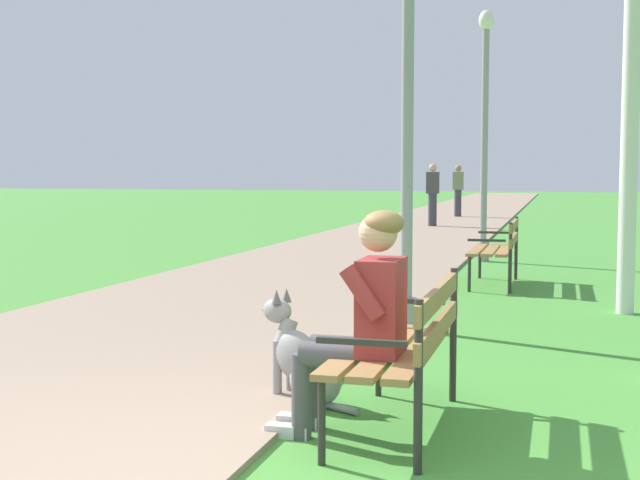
{
  "coord_description": "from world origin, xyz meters",
  "views": [
    {
      "loc": [
        1.35,
        -3.52,
        1.46
      ],
      "look_at": [
        -0.53,
        3.22,
        0.9
      ],
      "focal_mm": 48.6,
      "sensor_mm": 36.0,
      "label": 1
    }
  ],
  "objects_px": {
    "park_bench_near": "(406,340)",
    "lamp_post_mid": "(485,133)",
    "park_bench_mid": "(499,246)",
    "dog_grey": "(303,362)",
    "lamp_post_near": "(408,61)",
    "pedestrian_distant": "(433,195)",
    "person_seated_on_near_bench": "(362,315)",
    "pedestrian_further_distant": "(458,191)"
  },
  "relations": [
    {
      "from": "park_bench_near",
      "to": "lamp_post_mid",
      "type": "relative_size",
      "value": 0.37
    },
    {
      "from": "park_bench_mid",
      "to": "dog_grey",
      "type": "relative_size",
      "value": 1.96
    },
    {
      "from": "lamp_post_near",
      "to": "pedestrian_distant",
      "type": "relative_size",
      "value": 2.87
    },
    {
      "from": "dog_grey",
      "to": "lamp_post_near",
      "type": "distance_m",
      "value": 3.45
    },
    {
      "from": "park_bench_mid",
      "to": "pedestrian_distant",
      "type": "xyz_separation_m",
      "value": [
        -2.47,
        11.2,
        0.33
      ]
    },
    {
      "from": "person_seated_on_near_bench",
      "to": "pedestrian_further_distant",
      "type": "bearing_deg",
      "value": 95.29
    },
    {
      "from": "dog_grey",
      "to": "lamp_post_mid",
      "type": "distance_m",
      "value": 9.21
    },
    {
      "from": "park_bench_mid",
      "to": "pedestrian_further_distant",
      "type": "distance_m",
      "value": 16.3
    },
    {
      "from": "park_bench_near",
      "to": "lamp_post_near",
      "type": "distance_m",
      "value": 3.66
    },
    {
      "from": "lamp_post_mid",
      "to": "pedestrian_further_distant",
      "type": "relative_size",
      "value": 2.43
    },
    {
      "from": "park_bench_mid",
      "to": "pedestrian_distant",
      "type": "relative_size",
      "value": 0.91
    },
    {
      "from": "park_bench_mid",
      "to": "dog_grey",
      "type": "bearing_deg",
      "value": -97.38
    },
    {
      "from": "pedestrian_distant",
      "to": "pedestrian_further_distant",
      "type": "relative_size",
      "value": 1.0
    },
    {
      "from": "park_bench_mid",
      "to": "lamp_post_mid",
      "type": "xyz_separation_m",
      "value": [
        -0.46,
        2.97,
        1.56
      ]
    },
    {
      "from": "park_bench_mid",
      "to": "dog_grey",
      "type": "height_order",
      "value": "park_bench_mid"
    },
    {
      "from": "park_bench_near",
      "to": "pedestrian_further_distant",
      "type": "height_order",
      "value": "pedestrian_further_distant"
    },
    {
      "from": "person_seated_on_near_bench",
      "to": "lamp_post_mid",
      "type": "relative_size",
      "value": 0.31
    },
    {
      "from": "park_bench_mid",
      "to": "park_bench_near",
      "type": "bearing_deg",
      "value": -90.57
    },
    {
      "from": "lamp_post_mid",
      "to": "pedestrian_distant",
      "type": "xyz_separation_m",
      "value": [
        -2.01,
        8.23,
        -1.23
      ]
    },
    {
      "from": "person_seated_on_near_bench",
      "to": "lamp_post_near",
      "type": "relative_size",
      "value": 0.26
    },
    {
      "from": "person_seated_on_near_bench",
      "to": "dog_grey",
      "type": "distance_m",
      "value": 0.9
    },
    {
      "from": "park_bench_mid",
      "to": "person_seated_on_near_bench",
      "type": "bearing_deg",
      "value": -92.34
    },
    {
      "from": "pedestrian_distant",
      "to": "park_bench_mid",
      "type": "bearing_deg",
      "value": -77.58
    },
    {
      "from": "pedestrian_further_distant",
      "to": "lamp_post_mid",
      "type": "bearing_deg",
      "value": -81.67
    },
    {
      "from": "park_bench_near",
      "to": "dog_grey",
      "type": "distance_m",
      "value": 0.86
    },
    {
      "from": "park_bench_mid",
      "to": "lamp_post_near",
      "type": "height_order",
      "value": "lamp_post_near"
    },
    {
      "from": "lamp_post_near",
      "to": "pedestrian_distant",
      "type": "distance_m",
      "value": 14.79
    },
    {
      "from": "dog_grey",
      "to": "lamp_post_near",
      "type": "height_order",
      "value": "lamp_post_near"
    },
    {
      "from": "dog_grey",
      "to": "pedestrian_further_distant",
      "type": "height_order",
      "value": "pedestrian_further_distant"
    },
    {
      "from": "park_bench_near",
      "to": "lamp_post_mid",
      "type": "bearing_deg",
      "value": 92.38
    },
    {
      "from": "pedestrian_distant",
      "to": "pedestrian_further_distant",
      "type": "height_order",
      "value": "same"
    },
    {
      "from": "lamp_post_near",
      "to": "pedestrian_further_distant",
      "type": "bearing_deg",
      "value": 95.21
    },
    {
      "from": "dog_grey",
      "to": "pedestrian_distant",
      "type": "distance_m",
      "value": 17.34
    },
    {
      "from": "park_bench_near",
      "to": "pedestrian_distant",
      "type": "height_order",
      "value": "pedestrian_distant"
    },
    {
      "from": "park_bench_near",
      "to": "pedestrian_distant",
      "type": "relative_size",
      "value": 0.91
    },
    {
      "from": "person_seated_on_near_bench",
      "to": "lamp_post_near",
      "type": "bearing_deg",
      "value": 95.72
    },
    {
      "from": "lamp_post_near",
      "to": "pedestrian_further_distant",
      "type": "relative_size",
      "value": 2.87
    },
    {
      "from": "person_seated_on_near_bench",
      "to": "dog_grey",
      "type": "height_order",
      "value": "person_seated_on_near_bench"
    },
    {
      "from": "pedestrian_further_distant",
      "to": "pedestrian_distant",
      "type": "bearing_deg",
      "value": -91.02
    },
    {
      "from": "park_bench_near",
      "to": "dog_grey",
      "type": "bearing_deg",
      "value": 151.1
    },
    {
      "from": "person_seated_on_near_bench",
      "to": "park_bench_near",
      "type": "bearing_deg",
      "value": 45.23
    },
    {
      "from": "pedestrian_further_distant",
      "to": "park_bench_mid",
      "type": "bearing_deg",
      "value": -81.6
    }
  ]
}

